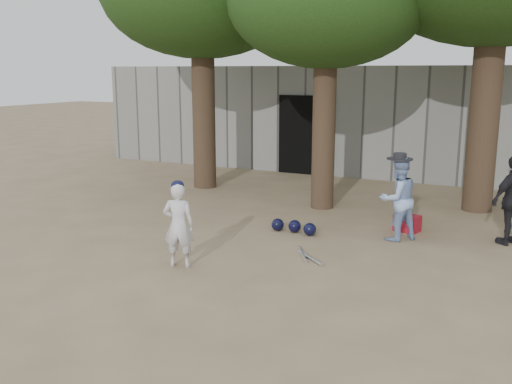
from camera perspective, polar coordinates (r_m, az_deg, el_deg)
The scene contains 7 objects.
ground at distance 8.90m, azimuth -6.36°, elevation -6.84°, with size 70.00×70.00×0.00m, color #937C5E.
boy_player at distance 8.51m, azimuth -7.75°, elevation -3.30°, with size 0.46×0.30×1.27m, color silver.
spectator_blue at distance 10.04m, azimuth 13.99°, elevation -0.68°, with size 0.70×0.55×1.44m, color #93B1E4.
red_bag at distance 10.75m, azimuth 14.88°, elevation -3.03°, with size 0.42×0.32×0.30m, color #A61621.
back_building at distance 18.06m, azimuth 11.54°, elevation 7.45°, with size 16.00×5.24×3.00m.
helmet_row at distance 10.31m, azimuth 3.81°, elevation -3.48°, with size 0.87×0.30×0.23m.
bat_pile at distance 9.01m, azimuth 5.07°, elevation -6.40°, with size 0.68×0.70×0.06m.
Camera 1 is at (4.58, -7.08, 2.87)m, focal length 40.00 mm.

